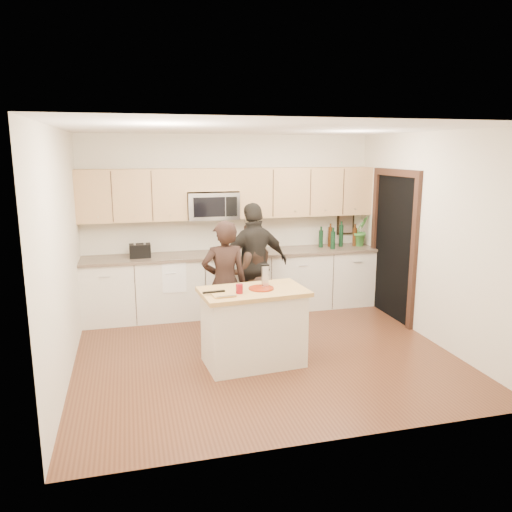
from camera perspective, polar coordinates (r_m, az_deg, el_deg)
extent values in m
plane|color=brown|center=(6.30, 0.86, -10.98)|extent=(4.50, 4.50, 0.00)
cube|color=beige|center=(7.83, -2.97, 3.80)|extent=(4.50, 0.02, 2.70)
cube|color=beige|center=(4.07, 8.36, -3.94)|extent=(4.50, 0.02, 2.70)
cube|color=beige|center=(5.75, -21.26, 0.05)|extent=(0.02, 4.00, 2.70)
cube|color=beige|center=(6.85, 19.39, 1.97)|extent=(0.02, 4.00, 2.70)
cube|color=white|center=(5.81, 0.95, 14.35)|extent=(4.50, 4.00, 0.02)
cube|color=beige|center=(7.72, -2.43, -3.14)|extent=(4.50, 0.62, 0.90)
cube|color=#7C6853|center=(7.60, -2.45, 0.26)|extent=(4.50, 0.66, 0.04)
cube|color=tan|center=(7.46, -13.99, 6.74)|extent=(1.55, 0.33, 0.75)
cube|color=tan|center=(7.94, 5.58, 7.32)|extent=(2.17, 0.33, 0.75)
cube|color=tan|center=(7.55, -5.10, 8.69)|extent=(0.78, 0.33, 0.33)
cube|color=silver|center=(7.55, -5.00, 5.76)|extent=(0.76, 0.40, 0.40)
cube|color=black|center=(7.33, -5.36, 5.58)|extent=(0.47, 0.01, 0.29)
cube|color=black|center=(7.39, -2.81, 5.66)|extent=(0.17, 0.01, 0.29)
cube|color=black|center=(7.65, 15.45, 0.91)|extent=(0.02, 1.05, 2.10)
cube|color=black|center=(7.15, 17.59, 0.04)|extent=(0.06, 0.10, 2.10)
cube|color=black|center=(8.13, 13.35, 1.66)|extent=(0.06, 0.10, 2.10)
cube|color=black|center=(7.51, 15.80, 9.16)|extent=(0.06, 1.25, 0.10)
cube|color=black|center=(8.43, 10.19, 3.73)|extent=(0.30, 0.03, 0.38)
cube|color=tan|center=(8.42, 10.23, 3.71)|extent=(0.24, 0.00, 0.32)
cube|color=white|center=(7.22, -9.33, -2.30)|extent=(0.34, 0.01, 0.48)
cube|color=white|center=(7.45, -9.60, -0.01)|extent=(0.34, 0.60, 0.01)
cube|color=beige|center=(5.86, -0.29, -8.34)|extent=(1.16, 0.74, 0.85)
cube|color=#B18B49|center=(5.72, -0.30, -4.11)|extent=(1.26, 0.80, 0.05)
cylinder|color=maroon|center=(5.73, 0.60, -3.71)|extent=(0.29, 0.29, 0.02)
cube|color=silver|center=(5.78, 1.05, -2.28)|extent=(0.07, 0.05, 0.24)
cube|color=black|center=(5.75, 1.05, -1.04)|extent=(0.09, 0.06, 0.02)
cylinder|color=maroon|center=(5.55, -1.91, -3.76)|extent=(0.08, 0.08, 0.10)
cube|color=#B18B49|center=(5.48, -3.74, -4.46)|extent=(0.26, 0.22, 0.02)
cube|color=black|center=(5.53, -4.85, -4.10)|extent=(0.25, 0.05, 0.02)
cube|color=silver|center=(5.39, -3.41, -4.59)|extent=(0.20, 0.04, 0.01)
cube|color=black|center=(7.41, -13.11, 0.59)|extent=(0.30, 0.20, 0.20)
cube|color=silver|center=(7.39, -13.69, 1.32)|extent=(0.03, 0.15, 0.00)
cube|color=silver|center=(7.39, -12.61, 1.38)|extent=(0.03, 0.15, 0.00)
cylinder|color=black|center=(8.04, 7.43, 2.18)|extent=(0.07, 0.07, 0.33)
cylinder|color=#371C0A|center=(8.12, 8.48, 2.40)|extent=(0.07, 0.07, 0.38)
cylinder|color=black|center=(8.14, 9.71, 2.50)|extent=(0.07, 0.07, 0.41)
cylinder|color=#371C0A|center=(8.23, 11.22, 2.36)|extent=(0.07, 0.07, 0.36)
cylinder|color=beige|center=(8.39, 11.49, 2.39)|extent=(0.07, 0.07, 0.32)
cylinder|color=black|center=(7.91, 8.79, 2.00)|extent=(0.07, 0.07, 0.34)
imported|color=#3A7D32|center=(8.27, 11.87, 2.85)|extent=(0.32, 0.29, 0.49)
imported|color=black|center=(6.38, -3.61, -3.07)|extent=(0.59, 0.39, 1.61)
imported|color=#302118|center=(7.14, -0.63, -2.01)|extent=(0.74, 0.59, 1.47)
imported|color=black|center=(7.06, -0.17, -0.99)|extent=(1.09, 0.63, 1.75)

